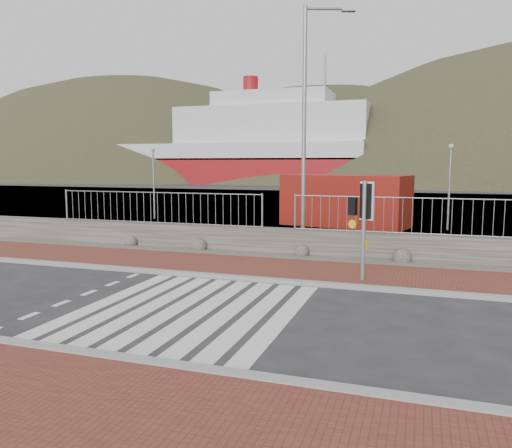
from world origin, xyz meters
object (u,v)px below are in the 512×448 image
(ferry, at_px, (236,150))
(shipping_container, at_px, (345,201))
(traffic_signal_far, at_px, (363,209))
(streetlight, at_px, (308,116))

(ferry, bearing_deg, shipping_container, -63.66)
(traffic_signal_far, relative_size, shipping_container, 0.44)
(traffic_signal_far, bearing_deg, ferry, -45.01)
(streetlight, distance_m, shipping_container, 8.63)
(shipping_container, bearing_deg, ferry, 129.78)
(traffic_signal_far, xyz_separation_m, streetlight, (-2.49, 4.38, 2.89))
(traffic_signal_far, bearing_deg, streetlight, -38.96)
(ferry, relative_size, shipping_container, 7.97)
(traffic_signal_far, height_order, streetlight, streetlight)
(ferry, height_order, streetlight, ferry)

